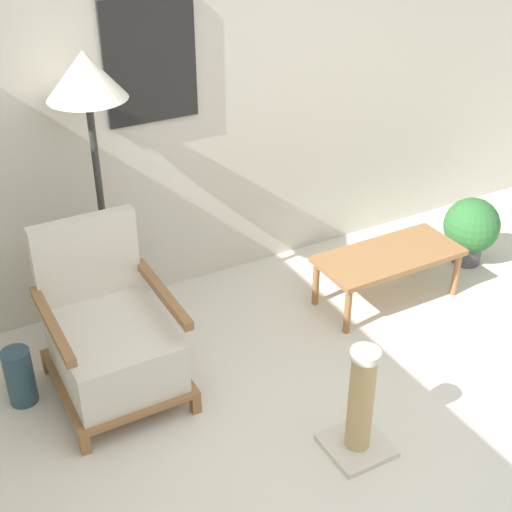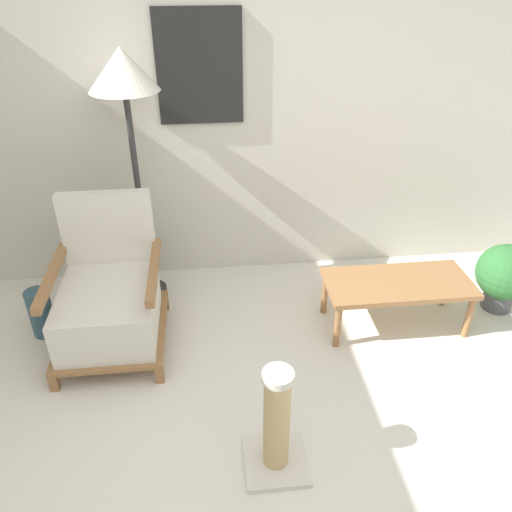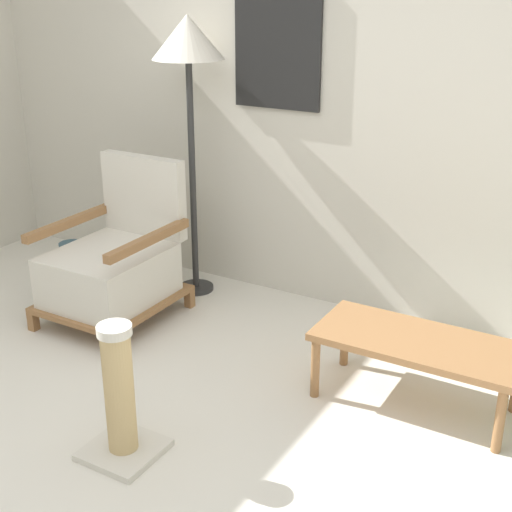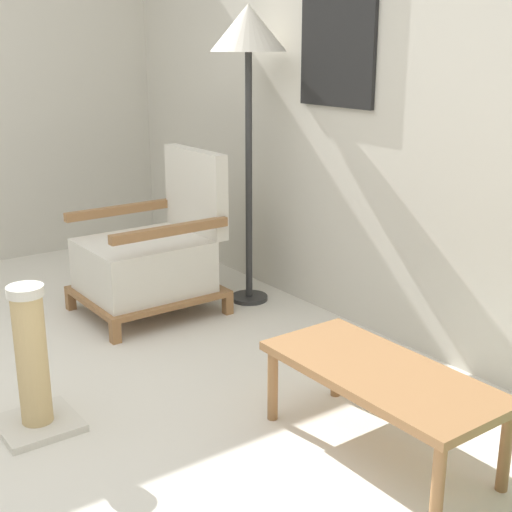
{
  "view_description": "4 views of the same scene",
  "coord_description": "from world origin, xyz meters",
  "px_view_note": "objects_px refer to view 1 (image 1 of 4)",
  "views": [
    {
      "loc": [
        -1.65,
        -1.77,
        2.68
      ],
      "look_at": [
        0.07,
        1.36,
        0.55
      ],
      "focal_mm": 50.0,
      "sensor_mm": 36.0,
      "label": 1
    },
    {
      "loc": [
        -0.23,
        -1.31,
        2.19
      ],
      "look_at": [
        0.07,
        1.36,
        0.55
      ],
      "focal_mm": 35.0,
      "sensor_mm": 36.0,
      "label": 2
    },
    {
      "loc": [
        1.83,
        -1.66,
        1.93
      ],
      "look_at": [
        0.07,
        1.36,
        0.55
      ],
      "focal_mm": 50.0,
      "sensor_mm": 36.0,
      "label": 3
    },
    {
      "loc": [
        2.69,
        -0.55,
        1.53
      ],
      "look_at": [
        0.07,
        1.36,
        0.55
      ],
      "focal_mm": 50.0,
      "sensor_mm": 36.0,
      "label": 4
    }
  ],
  "objects_px": {
    "vase": "(20,377)",
    "scratching_post": "(360,410)",
    "coffee_table": "(389,259)",
    "floor_lamp": "(87,90)",
    "armchair": "(111,339)",
    "potted_plant": "(471,228)"
  },
  "relations": [
    {
      "from": "coffee_table",
      "to": "scratching_post",
      "type": "xyz_separation_m",
      "value": [
        -0.95,
        -1.0,
        -0.05
      ]
    },
    {
      "from": "vase",
      "to": "potted_plant",
      "type": "height_order",
      "value": "potted_plant"
    },
    {
      "from": "armchair",
      "to": "scratching_post",
      "type": "xyz_separation_m",
      "value": [
        0.91,
        -1.02,
        -0.08
      ]
    },
    {
      "from": "floor_lamp",
      "to": "vase",
      "type": "height_order",
      "value": "floor_lamp"
    },
    {
      "from": "coffee_table",
      "to": "armchair",
      "type": "bearing_deg",
      "value": 179.33
    },
    {
      "from": "floor_lamp",
      "to": "potted_plant",
      "type": "xyz_separation_m",
      "value": [
        2.48,
        -0.48,
        -1.24
      ]
    },
    {
      "from": "coffee_table",
      "to": "vase",
      "type": "bearing_deg",
      "value": 176.08
    },
    {
      "from": "armchair",
      "to": "potted_plant",
      "type": "height_order",
      "value": "armchair"
    },
    {
      "from": "potted_plant",
      "to": "floor_lamp",
      "type": "bearing_deg",
      "value": 168.92
    },
    {
      "from": "vase",
      "to": "armchair",
      "type": "bearing_deg",
      "value": -16.01
    },
    {
      "from": "coffee_table",
      "to": "vase",
      "type": "xyz_separation_m",
      "value": [
        -2.34,
        0.16,
        -0.14
      ]
    },
    {
      "from": "vase",
      "to": "scratching_post",
      "type": "xyz_separation_m",
      "value": [
        1.39,
        -1.16,
        0.09
      ]
    },
    {
      "from": "armchair",
      "to": "floor_lamp",
      "type": "bearing_deg",
      "value": 71.44
    },
    {
      "from": "armchair",
      "to": "potted_plant",
      "type": "bearing_deg",
      "value": 1.6
    },
    {
      "from": "floor_lamp",
      "to": "scratching_post",
      "type": "distance_m",
      "value": 2.15
    },
    {
      "from": "coffee_table",
      "to": "floor_lamp",
      "type": "bearing_deg",
      "value": 160.81
    },
    {
      "from": "coffee_table",
      "to": "potted_plant",
      "type": "xyz_separation_m",
      "value": [
        0.81,
        0.1,
        -0.03
      ]
    },
    {
      "from": "vase",
      "to": "floor_lamp",
      "type": "bearing_deg",
      "value": 32.09
    },
    {
      "from": "floor_lamp",
      "to": "coffee_table",
      "type": "bearing_deg",
      "value": -19.19
    },
    {
      "from": "floor_lamp",
      "to": "scratching_post",
      "type": "relative_size",
      "value": 2.79
    },
    {
      "from": "coffee_table",
      "to": "vase",
      "type": "height_order",
      "value": "coffee_table"
    },
    {
      "from": "coffee_table",
      "to": "scratching_post",
      "type": "bearing_deg",
      "value": -133.53
    }
  ]
}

